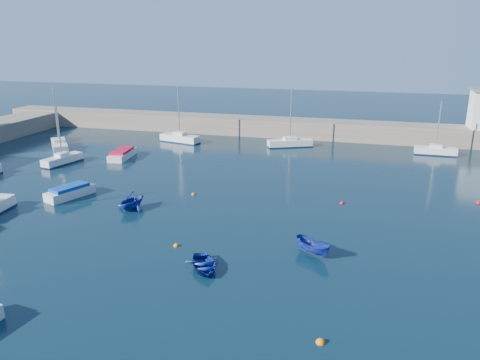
% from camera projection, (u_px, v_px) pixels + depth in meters
% --- Properties ---
extents(ground, '(220.00, 220.00, 0.00)m').
position_uv_depth(ground, '(165.00, 282.00, 29.24)').
color(ground, black).
rests_on(ground, ground).
extents(back_wall, '(96.00, 4.50, 2.60)m').
position_uv_depth(back_wall, '(289.00, 128.00, 71.23)').
color(back_wall, '#756859').
rests_on(back_wall, ground).
extents(sailboat_3, '(2.57, 5.42, 6.98)m').
position_uv_depth(sailboat_3, '(62.00, 159.00, 56.06)').
color(sailboat_3, silver).
rests_on(sailboat_3, ground).
extents(sailboat_4, '(5.46, 6.12, 8.47)m').
position_uv_depth(sailboat_4, '(59.00, 145.00, 63.00)').
color(sailboat_4, silver).
rests_on(sailboat_4, ground).
extents(sailboat_5, '(6.21, 3.07, 7.96)m').
position_uv_depth(sailboat_5, '(180.00, 138.00, 67.34)').
color(sailboat_5, silver).
rests_on(sailboat_5, ground).
extents(sailboat_6, '(6.27, 4.17, 8.03)m').
position_uv_depth(sailboat_6, '(290.00, 143.00, 64.68)').
color(sailboat_6, silver).
rests_on(sailboat_6, ground).
extents(sailboat_7, '(5.17, 1.50, 6.90)m').
position_uv_depth(sailboat_7, '(435.00, 151.00, 60.31)').
color(sailboat_7, silver).
rests_on(sailboat_7, ground).
extents(motorboat_1, '(3.17, 4.93, 1.14)m').
position_uv_depth(motorboat_1, '(70.00, 192.00, 44.51)').
color(motorboat_1, silver).
rests_on(motorboat_1, ground).
extents(motorboat_2, '(2.56, 5.55, 1.10)m').
position_uv_depth(motorboat_2, '(122.00, 154.00, 58.76)').
color(motorboat_2, silver).
rests_on(motorboat_2, ground).
extents(dinghy_center, '(3.61, 3.99, 0.68)m').
position_uv_depth(dinghy_center, '(204.00, 265.00, 30.77)').
color(dinghy_center, navy).
rests_on(dinghy_center, ground).
extents(dinghy_left, '(3.48, 3.78, 1.66)m').
position_uv_depth(dinghy_left, '(131.00, 201.00, 41.26)').
color(dinghy_left, navy).
rests_on(dinghy_left, ground).
extents(dinghy_right, '(3.12, 2.62, 1.16)m').
position_uv_depth(dinghy_right, '(313.00, 247.00, 32.78)').
color(dinghy_right, navy).
rests_on(dinghy_right, ground).
extents(buoy_0, '(0.42, 0.42, 0.42)m').
position_uv_depth(buoy_0, '(176.00, 246.00, 34.28)').
color(buoy_0, orange).
rests_on(buoy_0, ground).
extents(buoy_1, '(0.41, 0.41, 0.41)m').
position_uv_depth(buoy_1, '(342.00, 203.00, 42.95)').
color(buoy_1, '#AF0D13').
rests_on(buoy_1, ground).
extents(buoy_3, '(0.38, 0.38, 0.38)m').
position_uv_depth(buoy_3, '(193.00, 195.00, 45.33)').
color(buoy_3, orange).
rests_on(buoy_3, ground).
extents(buoy_4, '(0.49, 0.49, 0.49)m').
position_uv_depth(buoy_4, '(479.00, 203.00, 43.11)').
color(buoy_4, '#AF0D13').
rests_on(buoy_4, ground).
extents(buoy_5, '(0.48, 0.48, 0.48)m').
position_uv_depth(buoy_5, '(320.00, 343.00, 23.50)').
color(buoy_5, orange).
rests_on(buoy_5, ground).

